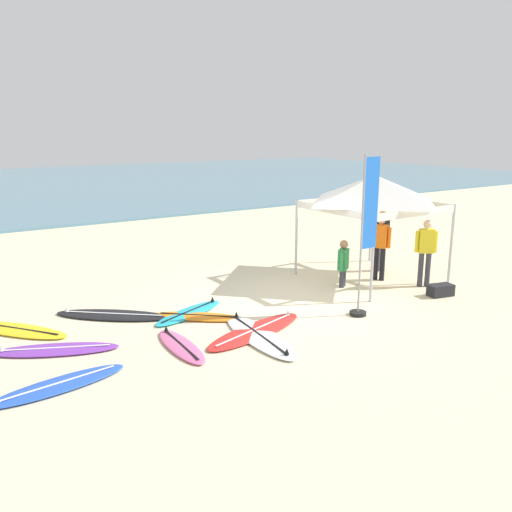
% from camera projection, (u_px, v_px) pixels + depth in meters
% --- Properties ---
extents(ground_plane, '(80.00, 80.00, 0.00)m').
position_uv_depth(ground_plane, '(291.00, 299.00, 12.40)').
color(ground_plane, beige).
extents(sea, '(80.00, 36.00, 0.10)m').
position_uv_depth(sea, '(29.00, 185.00, 37.18)').
color(sea, '#568499').
rests_on(sea, ground).
extents(canopy_tent, '(2.94, 2.94, 2.75)m').
position_uv_depth(canopy_tent, '(374.00, 189.00, 13.59)').
color(canopy_tent, '#B7B7BC').
rests_on(canopy_tent, ground).
extents(surfboard_blue, '(2.22, 0.86, 0.19)m').
position_uv_depth(surfboard_blue, '(58.00, 385.00, 8.16)').
color(surfboard_blue, blue).
rests_on(surfboard_blue, ground).
extents(surfboard_purple, '(2.27, 1.49, 0.19)m').
position_uv_depth(surfboard_purple, '(55.00, 350.00, 9.49)').
color(surfboard_purple, purple).
rests_on(surfboard_purple, ground).
extents(surfboard_pink, '(0.59, 1.84, 0.19)m').
position_uv_depth(surfboard_pink, '(181.00, 346.00, 9.65)').
color(surfboard_pink, pink).
rests_on(surfboard_pink, ground).
extents(surfboard_orange, '(1.83, 1.72, 0.19)m').
position_uv_depth(surfboard_orange, '(199.00, 316.00, 11.16)').
color(surfboard_orange, orange).
rests_on(surfboard_orange, ground).
extents(surfboard_black, '(2.35, 2.16, 0.19)m').
position_uv_depth(surfboard_black, '(113.00, 315.00, 11.26)').
color(surfboard_black, black).
rests_on(surfboard_black, ground).
extents(surfboard_white, '(0.96, 2.61, 0.19)m').
position_uv_depth(surfboard_white, '(259.00, 336.00, 10.11)').
color(surfboard_white, white).
rests_on(surfboard_white, ground).
extents(surfboard_cyan, '(2.03, 1.25, 0.19)m').
position_uv_depth(surfboard_cyan, '(189.00, 312.00, 11.41)').
color(surfboard_cyan, '#23B2CC').
rests_on(surfboard_cyan, ground).
extents(surfboard_yellow, '(1.90, 2.22, 0.19)m').
position_uv_depth(surfboard_yellow, '(17.00, 330.00, 10.42)').
color(surfboard_yellow, yellow).
rests_on(surfboard_yellow, ground).
extents(surfboard_red, '(2.69, 1.40, 0.19)m').
position_uv_depth(surfboard_red, '(256.00, 331.00, 10.38)').
color(surfboard_red, red).
rests_on(surfboard_red, ground).
extents(person_orange, '(0.36, 0.50, 1.71)m').
position_uv_depth(person_orange, '(380.00, 243.00, 13.79)').
color(person_orange, black).
rests_on(person_orange, ground).
extents(person_yellow, '(0.46, 0.39, 1.71)m').
position_uv_depth(person_yellow, '(426.00, 248.00, 13.22)').
color(person_yellow, '#383842').
rests_on(person_yellow, ground).
extents(person_black, '(0.55, 0.24, 1.71)m').
position_uv_depth(person_black, '(381.00, 236.00, 14.70)').
color(person_black, '#383842').
rests_on(person_black, ground).
extents(person_green, '(0.46, 0.39, 1.20)m').
position_uv_depth(person_green, '(343.00, 261.00, 13.28)').
color(person_green, '#383842').
rests_on(person_green, ground).
extents(banner_flag, '(0.60, 0.36, 3.40)m').
position_uv_depth(banner_flag, '(365.00, 243.00, 11.05)').
color(banner_flag, '#99999E').
rests_on(banner_flag, ground).
extents(gear_bag_near_tent, '(0.65, 0.44, 0.28)m').
position_uv_depth(gear_bag_near_tent, '(441.00, 290.00, 12.64)').
color(gear_bag_near_tent, '#232328').
rests_on(gear_bag_near_tent, ground).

